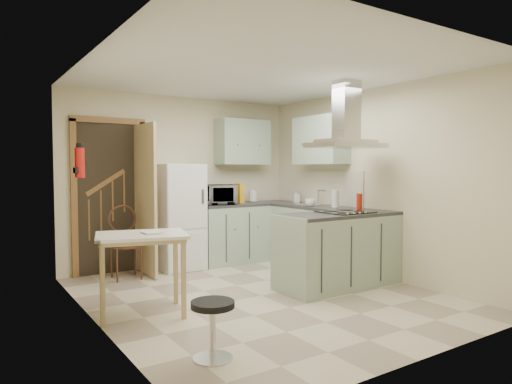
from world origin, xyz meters
TOP-DOWN VIEW (x-y plane):
  - floor at (0.00, 0.00)m, footprint 4.20×4.20m
  - ceiling at (0.00, 0.00)m, footprint 4.20×4.20m
  - back_wall at (0.00, 2.10)m, footprint 3.60×0.00m
  - left_wall at (-1.80, 0.00)m, footprint 0.00×4.20m
  - right_wall at (1.80, 0.00)m, footprint 0.00×4.20m
  - doorway at (-1.10, 2.07)m, footprint 1.10×0.12m
  - fridge at (-0.20, 1.80)m, footprint 0.60×0.60m
  - counter_back at (0.66, 1.80)m, footprint 1.08×0.60m
  - counter_right at (1.50, 1.12)m, footprint 0.60×1.95m
  - splashback at (0.96, 2.09)m, footprint 1.68×0.02m
  - wall_cabinet_back at (0.95, 1.93)m, footprint 0.85×0.35m
  - wall_cabinet_right at (1.62, 0.85)m, footprint 0.35×0.90m
  - peninsula at (1.02, -0.18)m, footprint 1.55×0.65m
  - hob at (1.12, -0.18)m, footprint 0.58×0.50m
  - extractor_hood at (1.12, -0.18)m, footprint 0.90×0.55m
  - sink at (1.50, 0.95)m, footprint 0.45×0.40m
  - fire_extinguisher at (-1.74, 0.90)m, footprint 0.10×0.10m
  - drop_leaf_table at (-1.35, 0.10)m, footprint 1.00×0.85m
  - bentwood_chair at (-1.02, 1.64)m, footprint 0.41×0.41m
  - stool at (-1.27, -1.21)m, footprint 0.39×0.39m
  - microwave at (0.40, 1.77)m, footprint 0.61×0.50m
  - kettle at (1.09, 1.83)m, footprint 0.16×0.16m
  - cereal_box at (0.87, 1.89)m, footprint 0.10×0.21m
  - soap_bottle at (1.62, 1.41)m, footprint 0.12×0.12m
  - paper_towel at (1.49, 0.39)m, footprint 0.12×0.12m
  - cup at (1.31, 0.71)m, footprint 0.15×0.15m
  - red_bottle at (1.51, -0.04)m, footprint 0.08×0.08m
  - book at (-1.35, 0.07)m, footprint 0.16×0.22m

SIDE VIEW (x-z plane):
  - floor at x=0.00m, z-range 0.00..0.00m
  - stool at x=-1.27m, z-range 0.00..0.45m
  - drop_leaf_table at x=-1.35m, z-range 0.00..0.80m
  - bentwood_chair at x=-1.02m, z-range 0.00..0.87m
  - counter_back at x=0.66m, z-range 0.00..0.90m
  - counter_right at x=1.50m, z-range 0.00..0.90m
  - peninsula at x=1.02m, z-range 0.00..0.90m
  - fridge at x=-0.20m, z-range 0.00..1.50m
  - book at x=-1.35m, z-range 0.80..0.90m
  - sink at x=1.50m, z-range 0.90..0.91m
  - hob at x=1.12m, z-range 0.90..0.91m
  - cup at x=1.31m, z-range 0.90..1.01m
  - soap_bottle at x=1.62m, z-range 0.90..1.10m
  - kettle at x=1.09m, z-range 0.90..1.10m
  - red_bottle at x=1.51m, z-range 0.90..1.11m
  - paper_towel at x=1.49m, z-range 0.90..1.16m
  - microwave at x=0.40m, z-range 0.90..1.19m
  - doorway at x=-1.10m, z-range 0.00..2.10m
  - cereal_box at x=0.87m, z-range 0.90..1.20m
  - splashback at x=0.96m, z-range 0.90..1.40m
  - back_wall at x=0.00m, z-range -0.55..3.05m
  - left_wall at x=-1.80m, z-range -0.85..3.35m
  - right_wall at x=1.80m, z-range -0.85..3.35m
  - fire_extinguisher at x=-1.74m, z-range 1.34..1.66m
  - extractor_hood at x=1.12m, z-range 1.67..1.77m
  - wall_cabinet_back at x=0.95m, z-range 1.50..2.20m
  - wall_cabinet_right at x=1.62m, z-range 1.50..2.20m
  - ceiling at x=0.00m, z-range 2.50..2.50m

